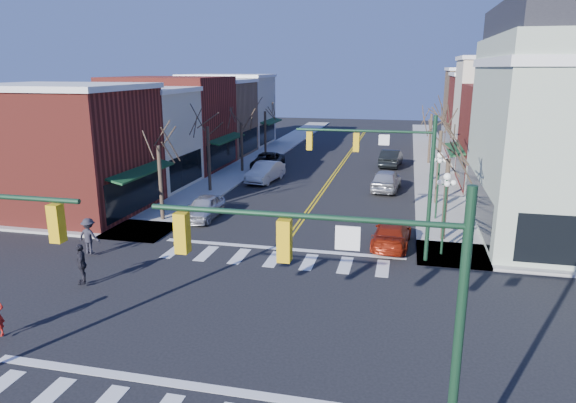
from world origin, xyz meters
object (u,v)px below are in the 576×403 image
Objects in this scene: car_left_mid at (265,172)px; car_right_far at (391,158)px; car_right_near at (392,234)px; pedestrian_dark_b at (89,236)px; car_left_near at (204,208)px; pedestrian_dark_a at (81,264)px; car_right_mid at (386,180)px; lamppost_corner at (445,200)px; lamppost_midblock at (439,174)px; car_left_far at (268,162)px.

car_left_mid is 1.00× the size of car_right_far.
pedestrian_dark_b is (-14.86, -4.98, 0.41)m from car_right_near.
car_left_near is 2.36× the size of pedestrian_dark_a.
car_right_mid is at bearing 95.59° from car_right_far.
car_left_near is 12.06m from car_right_near.
lamppost_corner is at bearing -15.45° from car_left_near.
car_right_mid is 2.68× the size of pedestrian_dark_b.
lamppost_corner is 0.86× the size of car_right_far.
pedestrian_dark_a is at bearing 74.75° from car_right_far.
lamppost_corner is 1.01× the size of car_left_near.
lamppost_corner is at bearing 162.15° from car_right_near.
car_right_mid is (-3.40, 7.58, -2.11)m from lamppost_midblock.
car_right_mid is 22.84m from pedestrian_dark_b.
car_right_near is 13.11m from car_right_mid.
lamppost_corner is at bearing -59.70° from car_left_far.
lamppost_corner is 0.87× the size of car_left_mid.
car_left_near is at bearing 48.96° from car_right_mid.
car_right_far reaches higher than car_left_near.
car_left_far is 27.44m from pedestrian_dark_a.
car_left_mid is (-13.45, 8.61, -2.14)m from lamppost_midblock.
lamppost_midblock is at bearing -110.84° from car_right_near.
car_right_mid is at bearing 42.65° from car_left_near.
lamppost_corner is 2.33× the size of pedestrian_dark_b.
pedestrian_dark_a is (-2.05, -22.47, 0.23)m from car_left_mid.
pedestrian_dark_b is (-3.09, -7.62, 0.35)m from car_left_near.
pedestrian_dark_a is (-12.98, -8.36, 0.39)m from car_right_near.
lamppost_corner is 0.87× the size of car_right_mid.
car_right_mid is (-3.40, 14.08, -2.11)m from lamppost_corner.
lamppost_midblock is 8.57m from car_right_mid.
car_left_mid is 17.85m from car_right_near.
car_right_mid is at bearing 103.57° from lamppost_corner.
car_right_mid is at bearing 1.75° from car_left_mid.
car_right_far is 2.70× the size of pedestrian_dark_b.
lamppost_midblock reaches higher than pedestrian_dark_a.
car_left_mid is 10.10m from car_right_mid.
lamppost_corner is 17.93m from pedestrian_dark_b.
lamppost_midblock is at bearing 90.00° from lamppost_corner.
car_left_mid is 0.88× the size of car_left_far.
lamppost_corner is 14.64m from car_right_mid.
car_right_near is at bearing 158.35° from lamppost_corner.
car_left_far is at bearing 146.96° from pedestrian_dark_a.
lamppost_corner is at bearing -40.73° from car_left_mid.
car_left_mid is at bearing -82.67° from car_left_far.
lamppost_corner reaches higher than car_left_far.
pedestrian_dark_a is 0.98× the size of pedestrian_dark_b.
car_left_far is 12.02m from car_right_far.
car_right_mid is at bearing -121.80° from pedestrian_dark_b.
car_left_near is (-14.29, 3.64, -2.23)m from lamppost_corner.
car_left_near is at bearing 67.95° from car_right_far.
lamppost_midblock is 0.86× the size of car_right_far.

